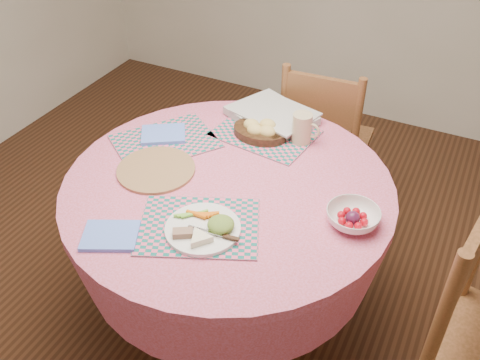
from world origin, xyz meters
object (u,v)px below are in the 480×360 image
object	(u,v)px
chair_back	(323,140)
dinner_plate	(204,229)
bread_bowl	(260,130)
wicker_trivet	(156,170)
latte_mug	(303,128)
fruit_bowl	(353,217)
dining_table	(229,222)

from	to	relation	value
chair_back	dinner_plate	bearing A→B (deg)	83.91
chair_back	bread_bowl	world-z (taller)	chair_back
chair_back	wicker_trivet	world-z (taller)	chair_back
latte_mug	fruit_bowl	distance (m)	0.51
wicker_trivet	latte_mug	distance (m)	0.61
wicker_trivet	fruit_bowl	xyz separation A→B (m)	(0.76, 0.04, 0.02)
dining_table	wicker_trivet	size ratio (longest dim) A/B	4.13
fruit_bowl	bread_bowl	bearing A→B (deg)	145.20
wicker_trivet	bread_bowl	size ratio (longest dim) A/B	1.30
chair_back	latte_mug	bearing A→B (deg)	91.61
bread_bowl	latte_mug	distance (m)	0.18
wicker_trivet	dinner_plate	bearing A→B (deg)	-33.39
dinner_plate	latte_mug	xyz separation A→B (m)	(0.09, 0.65, 0.05)
dinner_plate	fruit_bowl	bearing A→B (deg)	31.99
chair_back	wicker_trivet	bearing A→B (deg)	63.06
chair_back	latte_mug	size ratio (longest dim) A/B	7.31
dinner_plate	fruit_bowl	size ratio (longest dim) A/B	1.10
bread_bowl	latte_mug	xyz separation A→B (m)	(0.17, 0.04, 0.03)
dining_table	dinner_plate	distance (m)	0.36
dining_table	dinner_plate	world-z (taller)	dinner_plate
chair_back	dinner_plate	world-z (taller)	chair_back
dining_table	wicker_trivet	xyz separation A→B (m)	(-0.28, -0.06, 0.20)
dining_table	fruit_bowl	world-z (taller)	fruit_bowl
dining_table	dinner_plate	bearing A→B (deg)	-78.80
dining_table	bread_bowl	world-z (taller)	bread_bowl
dining_table	chair_back	xyz separation A→B (m)	(0.11, 0.83, -0.08)
dining_table	wicker_trivet	distance (m)	0.35
chair_back	bread_bowl	bearing A→B (deg)	71.91
dinner_plate	bread_bowl	xyz separation A→B (m)	(-0.08, 0.62, 0.01)
chair_back	fruit_bowl	world-z (taller)	chair_back
bread_bowl	fruit_bowl	xyz separation A→B (m)	(0.50, -0.35, -0.01)
dining_table	fruit_bowl	xyz separation A→B (m)	(0.48, -0.01, 0.22)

